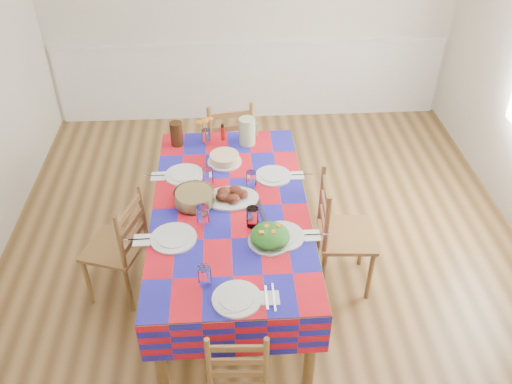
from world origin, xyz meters
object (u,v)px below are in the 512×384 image
(meat_platter, at_px, (231,196))
(green_pitcher, at_px, (247,131))
(chair_left, at_px, (120,248))
(chair_far, at_px, (229,146))
(dining_table, at_px, (231,216))
(tea_pitcher, at_px, (177,134))
(chair_right, at_px, (341,235))

(meat_platter, height_order, green_pitcher, green_pitcher)
(meat_platter, distance_m, chair_left, 0.92)
(green_pitcher, bearing_deg, chair_far, 108.42)
(dining_table, height_order, meat_platter, meat_platter)
(green_pitcher, height_order, tea_pitcher, green_pitcher)
(chair_left, bearing_deg, chair_far, 166.28)
(green_pitcher, height_order, chair_left, green_pitcher)
(dining_table, distance_m, chair_left, 0.87)
(chair_right, bearing_deg, green_pitcher, 42.23)
(chair_far, height_order, chair_left, chair_far)
(dining_table, distance_m, chair_right, 0.86)
(chair_far, bearing_deg, dining_table, 80.40)
(dining_table, distance_m, chair_far, 1.32)
(chair_right, bearing_deg, chair_far, 35.93)
(green_pitcher, xyz_separation_m, chair_far, (-0.16, 0.47, -0.43))
(green_pitcher, bearing_deg, tea_pitcher, 178.38)
(meat_platter, bearing_deg, dining_table, -97.30)
(meat_platter, height_order, chair_far, chair_far)
(chair_left, bearing_deg, meat_platter, 115.01)
(dining_table, xyz_separation_m, chair_right, (0.83, 0.00, -0.23))
(dining_table, height_order, chair_far, chair_far)
(meat_platter, relative_size, chair_far, 0.40)
(tea_pitcher, distance_m, chair_right, 1.57)
(dining_table, relative_size, chair_left, 2.21)
(chair_far, height_order, chair_right, chair_far)
(chair_right, bearing_deg, dining_table, 93.97)
(chair_right, bearing_deg, tea_pitcher, 59.42)
(tea_pitcher, distance_m, chair_far, 0.75)
(chair_left, bearing_deg, tea_pitcher, 173.38)
(tea_pitcher, bearing_deg, dining_table, -63.83)
(green_pitcher, xyz_separation_m, tea_pitcher, (-0.58, 0.02, -0.01))
(meat_platter, xyz_separation_m, chair_left, (-0.84, -0.09, -0.37))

